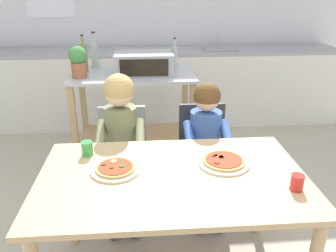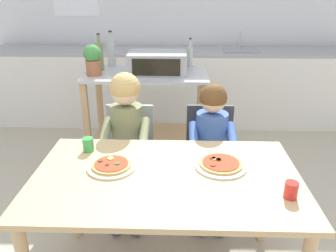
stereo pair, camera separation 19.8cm
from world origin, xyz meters
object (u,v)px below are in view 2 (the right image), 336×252
Objects in this scene: dining_chair_right at (209,153)px; pizza_plate_white at (221,164)px; dining_chair_left at (130,153)px; bottle_slim_sauce at (111,52)px; bottle_squat_spirits at (100,56)px; kitchen_island_cart at (147,106)px; pizza_plate_cream at (111,166)px; potted_herb_plant at (93,59)px; toaster_oven at (157,63)px; dining_table at (166,190)px; child_in_olive_shirt at (126,131)px; child_in_blue_striped_shirt at (212,139)px; drinking_cup_green at (88,145)px; drinking_cup_red at (291,190)px.

dining_chair_right is 0.67m from pizza_plate_white.
bottle_slim_sauce is at bearing 106.63° from dining_chair_left.
bottle_squat_spirits is 1.00m from dining_chair_left.
bottle_squat_spirits is 1.32m from dining_chair_right.
pizza_plate_cream is (-0.07, -1.31, 0.12)m from kitchen_island_cart.
potted_herb_plant reaches higher than kitchen_island_cart.
dining_table is at bearing -84.73° from toaster_oven.
kitchen_island_cart is 0.99× the size of child_in_olive_shirt.
dining_chair_right is at bearing 89.96° from pizza_plate_white.
dining_chair_right is (0.86, -0.88, -0.57)m from bottle_slim_sauce.
pizza_plate_white is at bearing 3.14° from pizza_plate_cream.
dining_chair_left is at bearing -73.37° from bottle_slim_sauce.
potted_herb_plant is 1.29m from pizza_plate_cream.
child_in_blue_striped_shirt is at bearing -42.62° from bottle_squat_spirits.
child_in_olive_shirt is 0.77m from pizza_plate_white.
pizza_plate_white is at bearing -50.83° from potted_herb_plant.
drinking_cup_green is at bearing 131.74° from pizza_plate_cream.
dining_table is at bearing -12.54° from pizza_plate_cream.
pizza_plate_white is at bearing -60.21° from bottle_slim_sauce.
kitchen_island_cart is 0.85m from dining_chair_right.
toaster_oven is 1.72m from drinking_cup_red.
bottle_squat_spirits is 1.64m from dining_table.
dining_chair_left is at bearing -104.63° from toaster_oven.
drinking_cup_green is 1.14m from drinking_cup_red.
dining_chair_left reaches higher than pizza_plate_cream.
dining_table is (0.66, -1.27, -0.43)m from potted_herb_plant.
drinking_cup_green is at bearing -156.43° from child_in_blue_striped_shirt.
potted_herb_plant is 0.32× the size of dining_chair_right.
dining_chair_left is 9.98× the size of drinking_cup_red.
drinking_cup_green is at bearing -111.39° from dining_chair_left.
drinking_cup_green is (-0.76, 0.16, 0.03)m from pizza_plate_white.
drinking_cup_green is 1.02× the size of drinking_cup_red.
dining_table is at bearing -161.39° from pizza_plate_white.
kitchen_island_cart is at bearing 128.37° from dining_chair_right.
pizza_plate_cream is (0.36, -1.20, -0.32)m from potted_herb_plant.
dining_table is at bearing 162.83° from drinking_cup_red.
dining_chair_right reaches higher than drinking_cup_green.
child_in_olive_shirt is 1.07× the size of child_in_blue_striped_shirt.
bottle_slim_sauce is at bearing 109.48° from dining_table.
toaster_oven reaches higher than drinking_cup_red.
dining_table is 0.66m from child_in_olive_shirt.
bottle_squat_spirits is at bearing 111.66° from child_in_olive_shirt.
dining_chair_left is at bearing 90.00° from child_in_olive_shirt.
child_in_blue_striped_shirt is at bearing -56.30° from kitchen_island_cart.
pizza_plate_white is (0.93, -1.36, -0.31)m from bottle_squat_spirits.
child_in_olive_shirt is 4.07× the size of pizza_plate_cream.
toaster_oven is 0.85m from child_in_olive_shirt.
bottle_slim_sauce is 1.14× the size of pizza_plate_white.
drinking_cup_green reaches higher than drinking_cup_red.
toaster_oven reaches higher than pizza_plate_cream.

